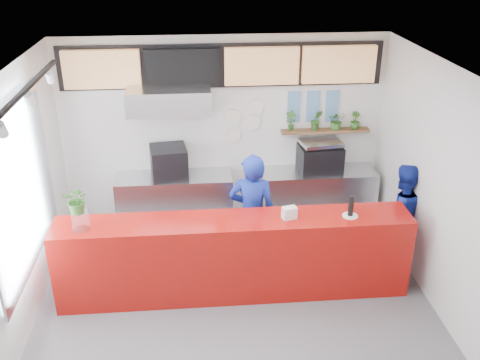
% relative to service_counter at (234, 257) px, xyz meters
% --- Properties ---
extents(floor, '(5.00, 5.00, 0.00)m').
position_rel_service_counter_xyz_m(floor, '(0.00, -0.40, -0.55)').
color(floor, slate).
rests_on(floor, ground).
extents(ceiling, '(5.00, 5.00, 0.00)m').
position_rel_service_counter_xyz_m(ceiling, '(0.00, -0.40, 2.45)').
color(ceiling, silver).
extents(wall_back, '(5.00, 0.00, 5.00)m').
position_rel_service_counter_xyz_m(wall_back, '(0.00, 2.10, 0.95)').
color(wall_back, white).
rests_on(wall_back, ground).
extents(wall_left, '(0.00, 5.00, 5.00)m').
position_rel_service_counter_xyz_m(wall_left, '(-2.50, -0.40, 0.95)').
color(wall_left, white).
rests_on(wall_left, ground).
extents(wall_right, '(0.00, 5.00, 5.00)m').
position_rel_service_counter_xyz_m(wall_right, '(2.50, -0.40, 0.95)').
color(wall_right, white).
rests_on(wall_right, ground).
extents(service_counter, '(4.50, 0.60, 1.10)m').
position_rel_service_counter_xyz_m(service_counter, '(0.00, 0.00, 0.00)').
color(service_counter, '#A2100B').
rests_on(service_counter, ground).
extents(cream_band, '(5.00, 0.02, 0.80)m').
position_rel_service_counter_xyz_m(cream_band, '(0.00, 2.09, 2.05)').
color(cream_band, beige).
rests_on(cream_band, wall_back).
extents(prep_bench, '(1.80, 0.60, 0.90)m').
position_rel_service_counter_xyz_m(prep_bench, '(-0.80, 1.80, -0.10)').
color(prep_bench, '#B2B5BA').
rests_on(prep_bench, ground).
extents(panini_oven, '(0.60, 0.60, 0.48)m').
position_rel_service_counter_xyz_m(panini_oven, '(-0.86, 1.80, 0.59)').
color(panini_oven, black).
rests_on(panini_oven, prep_bench).
extents(extraction_hood, '(1.20, 0.70, 0.35)m').
position_rel_service_counter_xyz_m(extraction_hood, '(-0.80, 1.75, 1.60)').
color(extraction_hood, '#B2B5BA').
rests_on(extraction_hood, ceiling).
extents(hood_lip, '(1.20, 0.69, 0.31)m').
position_rel_service_counter_xyz_m(hood_lip, '(-0.80, 1.75, 1.40)').
color(hood_lip, '#B2B5BA').
rests_on(hood_lip, ceiling).
extents(right_bench, '(1.80, 0.60, 0.90)m').
position_rel_service_counter_xyz_m(right_bench, '(1.50, 1.80, -0.10)').
color(right_bench, '#B2B5BA').
rests_on(right_bench, ground).
extents(espresso_machine, '(0.68, 0.51, 0.42)m').
position_rel_service_counter_xyz_m(espresso_machine, '(1.49, 1.80, 0.56)').
color(espresso_machine, black).
rests_on(espresso_machine, right_bench).
extents(espresso_tray, '(0.67, 0.51, 0.06)m').
position_rel_service_counter_xyz_m(espresso_tray, '(1.49, 1.80, 0.83)').
color(espresso_tray, '#B1B4B9').
rests_on(espresso_tray, espresso_machine).
extents(herb_shelf, '(1.40, 0.18, 0.04)m').
position_rel_service_counter_xyz_m(herb_shelf, '(1.60, 2.00, 0.95)').
color(herb_shelf, brown).
rests_on(herb_shelf, wall_back).
extents(menu_board_far_left, '(1.10, 0.10, 0.55)m').
position_rel_service_counter_xyz_m(menu_board_far_left, '(-1.75, 1.98, 2.00)').
color(menu_board_far_left, tan).
rests_on(menu_board_far_left, wall_back).
extents(menu_board_mid_left, '(1.10, 0.10, 0.55)m').
position_rel_service_counter_xyz_m(menu_board_mid_left, '(-0.59, 1.98, 2.00)').
color(menu_board_mid_left, black).
rests_on(menu_board_mid_left, wall_back).
extents(menu_board_mid_right, '(1.10, 0.10, 0.55)m').
position_rel_service_counter_xyz_m(menu_board_mid_right, '(0.57, 1.98, 2.00)').
color(menu_board_mid_right, tan).
rests_on(menu_board_mid_right, wall_back).
extents(menu_board_far_right, '(1.10, 0.10, 0.55)m').
position_rel_service_counter_xyz_m(menu_board_far_right, '(1.73, 1.98, 2.00)').
color(menu_board_far_right, tan).
rests_on(menu_board_far_right, wall_back).
extents(soffit, '(4.80, 0.04, 0.65)m').
position_rel_service_counter_xyz_m(soffit, '(0.00, 2.06, 2.00)').
color(soffit, black).
rests_on(soffit, wall_back).
extents(window_pane, '(0.04, 2.20, 1.90)m').
position_rel_service_counter_xyz_m(window_pane, '(-2.47, -0.10, 1.15)').
color(window_pane, silver).
rests_on(window_pane, wall_left).
extents(window_frame, '(0.03, 2.30, 2.00)m').
position_rel_service_counter_xyz_m(window_frame, '(-2.45, -0.10, 1.15)').
color(window_frame, '#B2B5BA').
rests_on(window_frame, wall_left).
extents(track_rail, '(0.05, 2.40, 0.04)m').
position_rel_service_counter_xyz_m(track_rail, '(-2.10, -0.40, 2.39)').
color(track_rail, black).
rests_on(track_rail, ceiling).
extents(dec_plate_a, '(0.24, 0.03, 0.24)m').
position_rel_service_counter_xyz_m(dec_plate_a, '(0.15, 2.07, 1.20)').
color(dec_plate_a, silver).
rests_on(dec_plate_a, wall_back).
extents(dec_plate_b, '(0.24, 0.03, 0.24)m').
position_rel_service_counter_xyz_m(dec_plate_b, '(0.45, 2.07, 1.10)').
color(dec_plate_b, silver).
rests_on(dec_plate_b, wall_back).
extents(dec_plate_c, '(0.24, 0.03, 0.24)m').
position_rel_service_counter_xyz_m(dec_plate_c, '(0.15, 2.07, 0.90)').
color(dec_plate_c, silver).
rests_on(dec_plate_c, wall_back).
extents(dec_plate_d, '(0.24, 0.03, 0.24)m').
position_rel_service_counter_xyz_m(dec_plate_d, '(0.50, 2.07, 1.35)').
color(dec_plate_d, silver).
rests_on(dec_plate_d, wall_back).
extents(photo_frame_a, '(0.20, 0.02, 0.25)m').
position_rel_service_counter_xyz_m(photo_frame_a, '(1.10, 2.08, 1.45)').
color(photo_frame_a, '#598CBF').
rests_on(photo_frame_a, wall_back).
extents(photo_frame_b, '(0.20, 0.02, 0.25)m').
position_rel_service_counter_xyz_m(photo_frame_b, '(1.40, 2.08, 1.45)').
color(photo_frame_b, '#598CBF').
rests_on(photo_frame_b, wall_back).
extents(photo_frame_c, '(0.20, 0.02, 0.25)m').
position_rel_service_counter_xyz_m(photo_frame_c, '(1.70, 2.08, 1.45)').
color(photo_frame_c, '#598CBF').
rests_on(photo_frame_c, wall_back).
extents(photo_frame_d, '(0.20, 0.02, 0.25)m').
position_rel_service_counter_xyz_m(photo_frame_d, '(1.10, 2.08, 1.20)').
color(photo_frame_d, '#598CBF').
rests_on(photo_frame_d, wall_back).
extents(photo_frame_e, '(0.20, 0.02, 0.25)m').
position_rel_service_counter_xyz_m(photo_frame_e, '(1.40, 2.08, 1.20)').
color(photo_frame_e, '#598CBF').
rests_on(photo_frame_e, wall_back).
extents(photo_frame_f, '(0.20, 0.02, 0.25)m').
position_rel_service_counter_xyz_m(photo_frame_f, '(1.70, 2.08, 1.20)').
color(photo_frame_f, '#598CBF').
rests_on(photo_frame_f, wall_back).
extents(staff_center, '(0.71, 0.55, 1.75)m').
position_rel_service_counter_xyz_m(staff_center, '(0.28, 0.53, 0.32)').
color(staff_center, navy).
rests_on(staff_center, ground).
extents(staff_right, '(0.78, 0.63, 1.51)m').
position_rel_service_counter_xyz_m(staff_right, '(2.37, 0.55, 0.21)').
color(staff_right, navy).
rests_on(staff_right, ground).
extents(herb_a, '(0.20, 0.17, 0.32)m').
position_rel_service_counter_xyz_m(herb_a, '(1.05, 2.00, 1.13)').
color(herb_a, '#316523').
rests_on(herb_a, herb_shelf).
extents(herb_b, '(0.18, 0.15, 0.33)m').
position_rel_service_counter_xyz_m(herb_b, '(1.45, 2.00, 1.13)').
color(herb_b, '#316523').
rests_on(herb_b, herb_shelf).
extents(herb_c, '(0.30, 0.27, 0.30)m').
position_rel_service_counter_xyz_m(herb_c, '(1.77, 2.00, 1.12)').
color(herb_c, '#316523').
rests_on(herb_c, herb_shelf).
extents(herb_d, '(0.17, 0.15, 0.28)m').
position_rel_service_counter_xyz_m(herb_d, '(2.07, 2.00, 1.11)').
color(herb_d, '#316523').
rests_on(herb_d, herb_shelf).
extents(glass_vase, '(0.21, 0.21, 0.25)m').
position_rel_service_counter_xyz_m(glass_vase, '(-1.85, -0.07, 0.67)').
color(glass_vase, silver).
rests_on(glass_vase, service_counter).
extents(basil_vase, '(0.36, 0.33, 0.35)m').
position_rel_service_counter_xyz_m(basil_vase, '(-1.85, -0.07, 0.95)').
color(basil_vase, '#316523').
rests_on(basil_vase, glass_vase).
extents(napkin_holder, '(0.20, 0.15, 0.15)m').
position_rel_service_counter_xyz_m(napkin_holder, '(0.69, -0.03, 0.63)').
color(napkin_holder, white).
rests_on(napkin_holder, service_counter).
extents(white_plate, '(0.23, 0.23, 0.01)m').
position_rel_service_counter_xyz_m(white_plate, '(1.46, -0.05, 0.56)').
color(white_plate, white).
rests_on(white_plate, service_counter).
extents(pepper_mill, '(0.08, 0.08, 0.26)m').
position_rel_service_counter_xyz_m(pepper_mill, '(1.46, -0.05, 0.70)').
color(pepper_mill, black).
rests_on(pepper_mill, white_plate).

